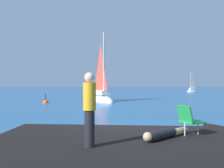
{
  "coord_description": "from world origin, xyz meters",
  "views": [
    {
      "loc": [
        0.06,
        -9.22,
        1.97
      ],
      "look_at": [
        -1.39,
        10.99,
        1.74
      ],
      "focal_mm": 39.46,
      "sensor_mm": 36.0,
      "label": 1
    }
  ],
  "objects_px": {
    "person_standing": "(90,107)",
    "marker_buoy": "(46,103)",
    "person_sunbather": "(165,134)",
    "sailboat_near": "(102,98)",
    "sailboat_far": "(192,91)",
    "beach_chair": "(189,119)"
  },
  "relations": [
    {
      "from": "sailboat_near",
      "to": "person_standing",
      "type": "bearing_deg",
      "value": -28.49
    },
    {
      "from": "person_standing",
      "to": "marker_buoy",
      "type": "distance_m",
      "value": 17.92
    },
    {
      "from": "beach_chair",
      "to": "sailboat_far",
      "type": "bearing_deg",
      "value": 45.0
    },
    {
      "from": "sailboat_near",
      "to": "sailboat_far",
      "type": "bearing_deg",
      "value": 114.54
    },
    {
      "from": "sailboat_far",
      "to": "beach_chair",
      "type": "xyz_separation_m",
      "value": [
        -9.89,
        -39.8,
        0.76
      ]
    },
    {
      "from": "sailboat_far",
      "to": "person_standing",
      "type": "xyz_separation_m",
      "value": [
        -12.32,
        -41.13,
        1.18
      ]
    },
    {
      "from": "sailboat_near",
      "to": "marker_buoy",
      "type": "distance_m",
      "value": 5.21
    },
    {
      "from": "person_sunbather",
      "to": "person_standing",
      "type": "height_order",
      "value": "person_standing"
    },
    {
      "from": "person_sunbather",
      "to": "sailboat_near",
      "type": "bearing_deg",
      "value": 55.24
    },
    {
      "from": "beach_chair",
      "to": "marker_buoy",
      "type": "distance_m",
      "value": 17.79
    },
    {
      "from": "sailboat_far",
      "to": "person_sunbather",
      "type": "xyz_separation_m",
      "value": [
        -10.57,
        -40.19,
        0.43
      ]
    },
    {
      "from": "sailboat_near",
      "to": "marker_buoy",
      "type": "height_order",
      "value": "sailboat_near"
    },
    {
      "from": "person_standing",
      "to": "marker_buoy",
      "type": "height_order",
      "value": "person_standing"
    },
    {
      "from": "person_sunbather",
      "to": "person_standing",
      "type": "bearing_deg",
      "value": 161.75
    },
    {
      "from": "marker_buoy",
      "to": "beach_chair",
      "type": "bearing_deg",
      "value": -58.87
    },
    {
      "from": "sailboat_near",
      "to": "beach_chair",
      "type": "relative_size",
      "value": 9.02
    },
    {
      "from": "sailboat_near",
      "to": "person_sunbather",
      "type": "xyz_separation_m",
      "value": [
        3.52,
        -17.07,
        0.27
      ]
    },
    {
      "from": "person_sunbather",
      "to": "beach_chair",
      "type": "height_order",
      "value": "beach_chair"
    },
    {
      "from": "sailboat_far",
      "to": "person_standing",
      "type": "relative_size",
      "value": 2.55
    },
    {
      "from": "sailboat_far",
      "to": "marker_buoy",
      "type": "relative_size",
      "value": 3.65
    },
    {
      "from": "sailboat_near",
      "to": "beach_chair",
      "type": "xyz_separation_m",
      "value": [
        4.2,
        -16.68,
        0.59
      ]
    },
    {
      "from": "person_sunbather",
      "to": "sailboat_far",
      "type": "bearing_deg",
      "value": 28.84
    }
  ]
}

